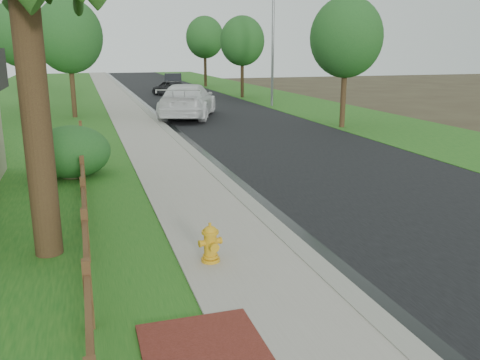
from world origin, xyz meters
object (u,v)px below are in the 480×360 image
object	(u,v)px
streetlight	(271,34)
fire_hydrant	(210,244)
white_suv	(188,101)
dark_car_mid	(170,88)
ranch_fence	(83,185)

from	to	relation	value
streetlight	fire_hydrant	bearing A→B (deg)	-112.84
white_suv	streetlight	world-z (taller)	streetlight
dark_car_mid	streetlight	size ratio (longest dim) A/B	0.46
fire_hydrant	dark_car_mid	size ratio (longest dim) A/B	0.19
ranch_fence	fire_hydrant	bearing A→B (deg)	-63.48
fire_hydrant	streetlight	xyz separation A→B (m)	(10.34, 24.55, 4.39)
fire_hydrant	streetlight	bearing A→B (deg)	67.16
white_suv	streetlight	xyz separation A→B (m)	(6.57, 4.15, 3.84)
fire_hydrant	dark_car_mid	xyz separation A→B (m)	(5.10, 34.28, 0.25)
fire_hydrant	white_suv	xyz separation A→B (m)	(3.77, 20.39, 0.54)
ranch_fence	dark_car_mid	size ratio (longest dim) A/B	4.28
fire_hydrant	dark_car_mid	bearing A→B (deg)	81.54
fire_hydrant	dark_car_mid	distance (m)	34.65
white_suv	dark_car_mid	size ratio (longest dim) A/B	1.68
ranch_fence	white_suv	distance (m)	17.12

